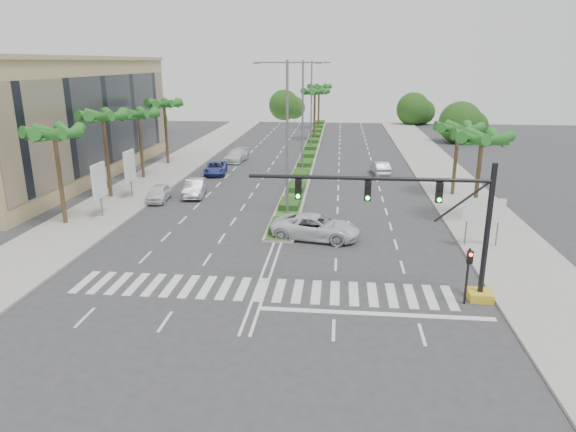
{
  "coord_description": "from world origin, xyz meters",
  "views": [
    {
      "loc": [
        4.04,
        -25.19,
        11.87
      ],
      "look_at": [
        1.07,
        4.04,
        3.0
      ],
      "focal_mm": 32.0,
      "sensor_mm": 36.0,
      "label": 1
    }
  ],
  "objects_px": {
    "car_right": "(380,168)",
    "car_parked_a": "(159,193)",
    "car_parked_b": "(195,188)",
    "car_parked_c": "(216,168)",
    "car_parked_d": "(236,156)",
    "car_crossing": "(316,227)"
  },
  "relations": [
    {
      "from": "car_crossing",
      "to": "car_right",
      "type": "distance_m",
      "value": 22.67
    },
    {
      "from": "car_parked_c",
      "to": "car_parked_d",
      "type": "distance_m",
      "value": 7.62
    },
    {
      "from": "car_parked_b",
      "to": "car_right",
      "type": "bearing_deg",
      "value": 25.36
    },
    {
      "from": "car_parked_c",
      "to": "car_right",
      "type": "bearing_deg",
      "value": -2.29
    },
    {
      "from": "car_parked_a",
      "to": "car_parked_b",
      "type": "bearing_deg",
      "value": 30.98
    },
    {
      "from": "car_parked_c",
      "to": "car_crossing",
      "type": "relative_size",
      "value": 0.8
    },
    {
      "from": "car_parked_b",
      "to": "car_parked_d",
      "type": "bearing_deg",
      "value": 81.48
    },
    {
      "from": "car_parked_b",
      "to": "car_parked_d",
      "type": "relative_size",
      "value": 0.94
    },
    {
      "from": "car_parked_d",
      "to": "car_crossing",
      "type": "distance_m",
      "value": 29.99
    },
    {
      "from": "car_parked_d",
      "to": "car_parked_c",
      "type": "bearing_deg",
      "value": -89.41
    },
    {
      "from": "car_right",
      "to": "car_parked_b",
      "type": "bearing_deg",
      "value": 26.11
    },
    {
      "from": "car_parked_c",
      "to": "car_parked_b",
      "type": "bearing_deg",
      "value": -95.28
    },
    {
      "from": "car_parked_a",
      "to": "car_right",
      "type": "xyz_separation_m",
      "value": [
        20.3,
        13.13,
        0.03
      ]
    },
    {
      "from": "car_right",
      "to": "car_parked_a",
      "type": "bearing_deg",
      "value": 26.56
    },
    {
      "from": "car_parked_b",
      "to": "car_parked_c",
      "type": "bearing_deg",
      "value": 85.11
    },
    {
      "from": "car_parked_d",
      "to": "car_right",
      "type": "distance_m",
      "value": 18.13
    },
    {
      "from": "car_parked_c",
      "to": "car_right",
      "type": "relative_size",
      "value": 1.09
    },
    {
      "from": "car_parked_c",
      "to": "car_right",
      "type": "xyz_separation_m",
      "value": [
        17.93,
        1.62,
        0.06
      ]
    },
    {
      "from": "car_parked_a",
      "to": "car_right",
      "type": "relative_size",
      "value": 0.93
    },
    {
      "from": "car_parked_a",
      "to": "car_parked_b",
      "type": "relative_size",
      "value": 0.88
    },
    {
      "from": "car_parked_d",
      "to": "car_crossing",
      "type": "relative_size",
      "value": 0.83
    },
    {
      "from": "car_parked_d",
      "to": "car_crossing",
      "type": "bearing_deg",
      "value": -61.52
    }
  ]
}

